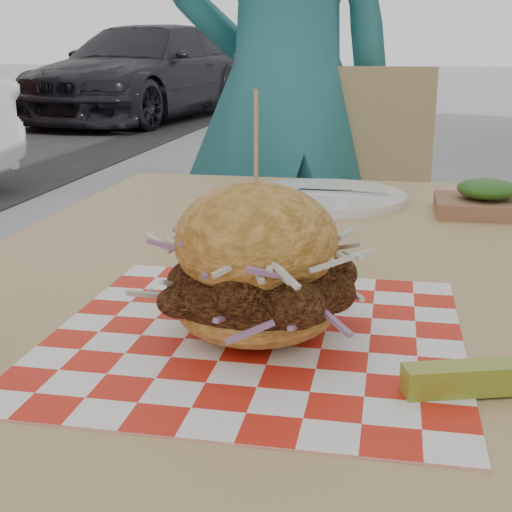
{
  "coord_description": "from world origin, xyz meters",
  "views": [
    {
      "loc": [
        -0.09,
        -0.74,
        1.0
      ],
      "look_at": [
        -0.2,
        -0.16,
        0.82
      ],
      "focal_mm": 50.0,
      "sensor_mm": 36.0,
      "label": 1
    }
  ],
  "objects_px": {
    "patio_table": "(291,333)",
    "sandwich": "(256,271)",
    "car_dark": "(145,72)",
    "diner": "(285,96)",
    "patio_chair": "(347,225)"
  },
  "relations": [
    {
      "from": "car_dark",
      "to": "sandwich",
      "type": "xyz_separation_m",
      "value": [
        3.4,
        -9.33,
        0.16
      ]
    },
    {
      "from": "patio_table",
      "to": "car_dark",
      "type": "bearing_deg",
      "value": 110.42
    },
    {
      "from": "diner",
      "to": "car_dark",
      "type": "height_order",
      "value": "diner"
    },
    {
      "from": "patio_chair",
      "to": "car_dark",
      "type": "bearing_deg",
      "value": 112.32
    },
    {
      "from": "car_dark",
      "to": "patio_chair",
      "type": "distance_m",
      "value": 8.78
    },
    {
      "from": "car_dark",
      "to": "patio_table",
      "type": "bearing_deg",
      "value": -59.93
    },
    {
      "from": "diner",
      "to": "patio_chair",
      "type": "height_order",
      "value": "diner"
    },
    {
      "from": "patio_table",
      "to": "patio_chair",
      "type": "xyz_separation_m",
      "value": [
        -0.0,
        1.04,
        -0.12
      ]
    },
    {
      "from": "diner",
      "to": "patio_table",
      "type": "height_order",
      "value": "diner"
    },
    {
      "from": "diner",
      "to": "car_dark",
      "type": "distance_m",
      "value": 8.63
    },
    {
      "from": "patio_table",
      "to": "sandwich",
      "type": "relative_size",
      "value": 5.63
    },
    {
      "from": "diner",
      "to": "car_dark",
      "type": "xyz_separation_m",
      "value": [
        -3.22,
        8.01,
        -0.22
      ]
    },
    {
      "from": "patio_chair",
      "to": "sandwich",
      "type": "xyz_separation_m",
      "value": [
        -0.0,
        -1.24,
        0.26
      ]
    },
    {
      "from": "diner",
      "to": "patio_chair",
      "type": "distance_m",
      "value": 0.38
    },
    {
      "from": "car_dark",
      "to": "diner",
      "type": "bearing_deg",
      "value": -58.45
    }
  ]
}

